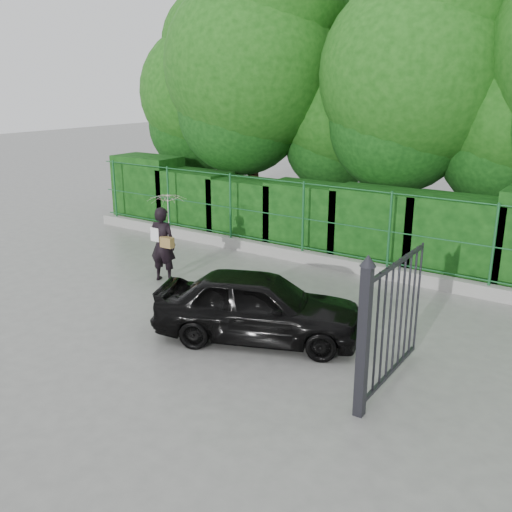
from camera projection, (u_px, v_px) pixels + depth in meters
The scene contains 8 objects.
ground at pixel (173, 315), 11.44m from camera, with size 80.00×80.00×0.00m, color gray.
kerb at pixel (289, 254), 14.95m from camera, with size 14.00×0.25×0.30m, color #9E9E99.
fence at pixel (297, 216), 14.52m from camera, with size 14.13×0.06×1.80m.
hedge at pixel (311, 216), 15.44m from camera, with size 14.20×1.20×2.26m.
trees at pixel (389, 76), 15.57m from camera, with size 17.10×6.15×8.08m.
gate at pixel (377, 326), 8.04m from camera, with size 0.22×2.33×2.36m.
woman at pixel (165, 226), 13.00m from camera, with size 0.95×0.90×2.08m.
car at pixel (258, 306), 10.22m from camera, with size 1.50×3.73×1.27m, color black.
Camera 1 is at (7.35, -7.80, 4.50)m, focal length 40.00 mm.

